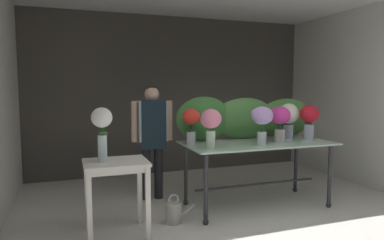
% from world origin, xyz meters
% --- Properties ---
extents(ground_plane, '(8.29, 8.29, 0.00)m').
position_xyz_m(ground_plane, '(0.00, 1.88, 0.00)').
color(ground_plane, silver).
extents(wall_back, '(5.21, 0.12, 2.80)m').
position_xyz_m(wall_back, '(0.00, 3.77, 1.40)').
color(wall_back, '#4C4742').
rests_on(wall_back, ground).
extents(wall_right, '(0.12, 3.89, 2.80)m').
position_xyz_m(wall_right, '(2.60, 1.88, 1.40)').
color(wall_right, silver).
rests_on(wall_right, ground).
extents(display_table_glass, '(1.92, 0.91, 0.85)m').
position_xyz_m(display_table_glass, '(0.48, 1.54, 0.72)').
color(display_table_glass, '#B1D3BB').
rests_on(display_table_glass, ground).
extents(side_table_white, '(0.65, 0.53, 0.79)m').
position_xyz_m(side_table_white, '(-1.36, 1.26, 0.67)').
color(side_table_white, silver).
rests_on(side_table_white, ground).
extents(florist, '(0.57, 0.24, 1.57)m').
position_xyz_m(florist, '(-0.73, 2.28, 0.96)').
color(florist, '#232328').
rests_on(florist, ground).
extents(foliage_backdrop, '(2.09, 0.25, 0.58)m').
position_xyz_m(foliage_backdrop, '(0.52, 1.88, 1.13)').
color(foliage_backdrop, '#387033').
rests_on(foliage_backdrop, display_table_glass).
extents(vase_rosy_tulips, '(0.25, 0.25, 0.46)m').
position_xyz_m(vase_rosy_tulips, '(-0.27, 1.30, 1.15)').
color(vase_rosy_tulips, silver).
rests_on(vase_rosy_tulips, display_table_glass).
extents(vase_lilac_freesia, '(0.29, 0.27, 0.47)m').
position_xyz_m(vase_lilac_freesia, '(0.43, 1.36, 1.17)').
color(vase_lilac_freesia, silver).
rests_on(vase_lilac_freesia, display_table_glass).
extents(vase_scarlet_stock, '(0.22, 0.22, 0.44)m').
position_xyz_m(vase_scarlet_stock, '(-0.38, 1.68, 1.13)').
color(vase_scarlet_stock, silver).
rests_on(vase_scarlet_stock, display_table_glass).
extents(vase_magenta_peonies, '(0.28, 0.26, 0.46)m').
position_xyz_m(vase_magenta_peonies, '(0.76, 1.48, 1.14)').
color(vase_magenta_peonies, silver).
rests_on(vase_magenta_peonies, display_table_glass).
extents(vase_crimson_snapdragons, '(0.26, 0.25, 0.47)m').
position_xyz_m(vase_crimson_snapdragons, '(1.25, 1.51, 1.14)').
color(vase_crimson_snapdragons, silver).
rests_on(vase_crimson_snapdragons, display_table_glass).
extents(vase_ivory_roses, '(0.27, 0.26, 0.49)m').
position_xyz_m(vase_ivory_roses, '(1.03, 1.66, 1.14)').
color(vase_ivory_roses, silver).
rests_on(vase_ivory_roses, display_table_glass).
extents(vase_white_roses_tall, '(0.21, 0.21, 0.56)m').
position_xyz_m(vase_white_roses_tall, '(-1.49, 1.26, 1.16)').
color(vase_white_roses_tall, silver).
rests_on(vase_white_roses_tall, side_table_white).
extents(watering_can, '(0.35, 0.18, 0.34)m').
position_xyz_m(watering_can, '(-0.71, 1.35, 0.13)').
color(watering_can, '#B7B2A8').
rests_on(watering_can, ground).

